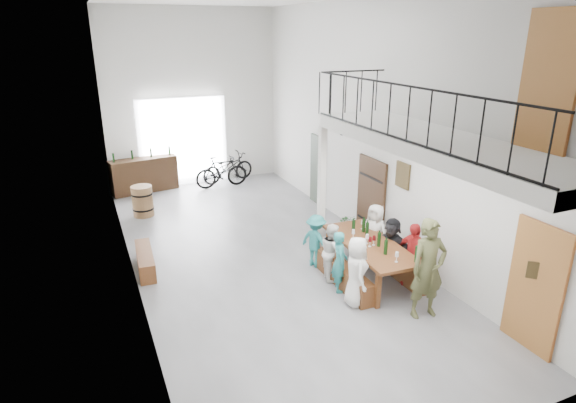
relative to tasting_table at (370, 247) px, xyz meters
name	(u,v)px	position (x,y,z in m)	size (l,w,h in m)	color
floor	(260,253)	(-1.61, 2.00, -0.71)	(12.00, 12.00, 0.00)	#5E5E60
room_walls	(257,94)	(-1.61, 2.00, 2.85)	(12.00, 12.00, 12.00)	silver
gateway_portal	(183,142)	(-2.01, 7.94, 0.69)	(2.80, 0.08, 2.80)	white
right_wall_decor	(415,189)	(1.09, 0.13, 1.04)	(0.07, 8.28, 5.07)	brown
balcony	(434,146)	(0.37, -1.13, 2.26)	(1.52, 5.62, 4.00)	white
tasting_table	(370,247)	(0.00, 0.00, 0.00)	(1.09, 2.45, 0.79)	brown
bench_inner	(343,275)	(-0.61, -0.04, -0.49)	(0.30, 1.90, 0.44)	brown
bench_wall	(394,262)	(0.62, 0.01, -0.47)	(0.27, 2.08, 0.48)	brown
tableware	(370,234)	(0.04, 0.09, 0.23)	(0.51, 1.65, 0.35)	black
side_bench	(145,260)	(-4.11, 2.22, -0.50)	(0.32, 1.45, 0.41)	brown
oak_barrel	(143,201)	(-3.70, 5.48, -0.29)	(0.57, 0.57, 0.84)	brown
serving_counter	(144,175)	(-3.36, 7.65, -0.17)	(2.02, 0.56, 1.07)	#351F12
counter_bottles	(142,154)	(-3.36, 7.65, 0.50)	(1.76, 0.32, 0.28)	black
guest_left_a	(356,272)	(-0.75, -0.73, -0.04)	(0.65, 0.42, 1.33)	white
guest_left_b	(340,261)	(-0.78, -0.16, -0.09)	(0.45, 0.29, 1.22)	teal
guest_left_c	(332,251)	(-0.68, 0.32, -0.12)	(0.57, 0.45, 1.18)	white
guest_left_d	(316,241)	(-0.73, 0.94, -0.13)	(0.75, 0.43, 1.16)	teal
guest_right_a	(412,255)	(0.62, -0.56, -0.05)	(0.77, 0.32, 1.32)	red
guest_right_b	(391,246)	(0.52, 0.01, -0.09)	(1.14, 0.36, 1.22)	black
guest_right_c	(375,233)	(0.54, 0.65, -0.06)	(0.64, 0.41, 1.30)	white
host_standing	(428,269)	(0.18, -1.53, 0.20)	(0.66, 0.43, 1.82)	#4B4D2B
potted_plant	(347,223)	(0.84, 2.31, -0.48)	(0.41, 0.36, 0.46)	#184C1C
bicycle_near	(228,168)	(-0.66, 7.60, -0.22)	(0.64, 1.84, 0.97)	black
bicycle_far	(221,172)	(-1.02, 7.10, -0.20)	(0.48, 1.70, 1.02)	black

